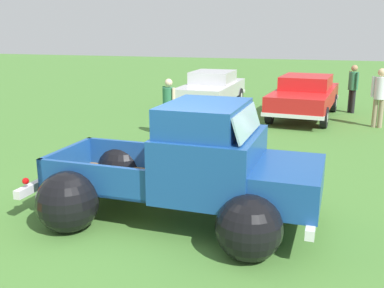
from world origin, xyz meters
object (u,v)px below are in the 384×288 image
Objects in this scene: show_car_1 at (305,95)px; spectator_2 at (380,94)px; spectator_0 at (353,86)px; lane_cone_1 at (134,163)px; vintage_pickup_truck at (195,176)px; spectator_1 at (169,104)px; show_car_0 at (212,89)px.

spectator_2 is (2.29, -1.05, 0.27)m from show_car_1.
lane_cone_1 is at bearing 31.09° from spectator_0.
lane_cone_1 is at bearing 138.63° from vintage_pickup_truck.
lane_cone_1 is at bearing 41.27° from spectator_1.
vintage_pickup_truck is 2.53m from lane_cone_1.
spectator_1 is at bearing 14.54° from spectator_0.
show_car_1 is 5.39m from spectator_1.
vintage_pickup_truck is 9.50m from show_car_1.
spectator_2 is (5.80, -1.74, 0.28)m from show_car_0.
spectator_1 is 2.62× the size of lane_cone_1.
show_car_1 is at bearing 79.63° from show_car_0.
vintage_pickup_truck is 2.83× the size of spectator_1.
vintage_pickup_truck reaches higher than lane_cone_1.
spectator_2 reaches higher than lane_cone_1.
vintage_pickup_truck reaches higher than show_car_1.
spectator_2 is at bearing 150.27° from spectator_1.
spectator_2 is (0.68, -2.43, 0.06)m from spectator_0.
spectator_2 reaches higher than show_car_0.
spectator_2 is at bearing 70.62° from show_car_1.
show_car_1 is 2.80× the size of spectator_0.
vintage_pickup_truck is 5.85m from spectator_1.
vintage_pickup_truck reaches higher than show_car_0.
show_car_0 is (-2.36, 10.12, 0.02)m from vintage_pickup_truck.
vintage_pickup_truck is 11.15m from spectator_0.
show_car_0 is at bearing -92.58° from spectator_2.
show_car_0 is 2.62× the size of spectator_1.
spectator_2 is at bearing 74.03° from show_car_0.
spectator_1 is at bearing -48.34° from spectator_2.
lane_cone_1 is (-2.97, -7.74, -0.48)m from show_car_1.
spectator_2 is 8.54m from lane_cone_1.
spectator_1 is at bearing 98.48° from lane_cone_1.
spectator_0 is at bearing 77.13° from vintage_pickup_truck.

